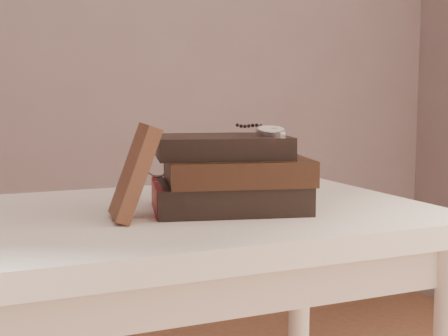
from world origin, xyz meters
name	(u,v)px	position (x,y,z in m)	size (l,w,h in m)	color
table	(150,263)	(0.00, 0.35, 0.66)	(1.00, 0.60, 0.75)	white
book_stack	(230,176)	(0.14, 0.31, 0.81)	(0.30, 0.24, 0.13)	black
journal	(135,172)	(-0.04, 0.29, 0.83)	(0.02, 0.10, 0.16)	#3B2016
pocket_watch	(270,131)	(0.20, 0.28, 0.89)	(0.07, 0.16, 0.02)	silver
eyeglasses	(172,163)	(0.07, 0.42, 0.82)	(0.14, 0.15, 0.05)	silver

